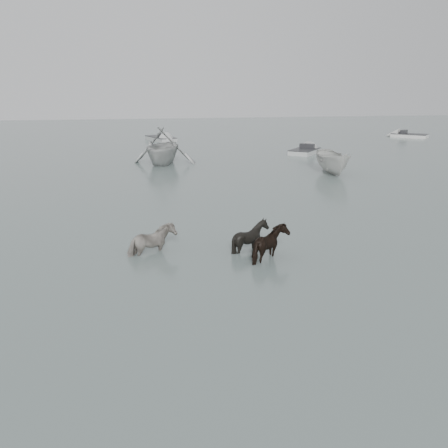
# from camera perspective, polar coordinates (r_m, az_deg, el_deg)

# --- Properties ---
(ground) EXTENTS (140.00, 140.00, 0.00)m
(ground) POSITION_cam_1_polar(r_m,az_deg,el_deg) (14.25, -1.57, -5.96)
(ground) COLOR #4E5D59
(ground) RESTS_ON ground
(pony_pinto) EXTENTS (1.74, 1.41, 1.34)m
(pony_pinto) POSITION_cam_1_polar(r_m,az_deg,el_deg) (16.10, -8.33, -1.03)
(pony_pinto) COLOR black
(pony_pinto) RESTS_ON ground
(pony_dark) EXTENTS (1.48, 1.59, 1.29)m
(pony_dark) POSITION_cam_1_polar(r_m,az_deg,el_deg) (15.41, 5.45, -1.80)
(pony_dark) COLOR black
(pony_dark) RESTS_ON ground
(pony_black) EXTENTS (1.45, 1.37, 1.32)m
(pony_black) POSITION_cam_1_polar(r_m,az_deg,el_deg) (16.28, 3.06, -0.75)
(pony_black) COLOR black
(pony_black) RESTS_ON ground
(rowboat_trail) EXTENTS (5.60, 6.07, 2.66)m
(rowboat_trail) POSITION_cam_1_polar(r_m,az_deg,el_deg) (34.64, -7.00, 9.01)
(rowboat_trail) COLOR #AAACAA
(rowboat_trail) RESTS_ON ground
(boat_small) EXTENTS (1.87, 4.19, 1.57)m
(boat_small) POSITION_cam_1_polar(r_m,az_deg,el_deg) (31.27, 12.34, 7.06)
(boat_small) COLOR beige
(boat_small) RESTS_ON ground
(skiff_port) EXTENTS (4.02, 4.38, 0.75)m
(skiff_port) POSITION_cam_1_polar(r_m,az_deg,el_deg) (40.17, 9.20, 8.45)
(skiff_port) COLOR #A9ABA8
(skiff_port) RESTS_ON ground
(skiff_mid) EXTENTS (3.46, 5.74, 0.75)m
(skiff_mid) POSITION_cam_1_polar(r_m,az_deg,el_deg) (49.77, -7.24, 9.87)
(skiff_mid) COLOR #9D9F9D
(skiff_mid) RESTS_ON ground
(skiff_star) EXTENTS (4.64, 4.48, 0.75)m
(skiff_star) POSITION_cam_1_polar(r_m,az_deg,el_deg) (55.76, 20.45, 9.63)
(skiff_star) COLOR silver
(skiff_star) RESTS_ON ground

